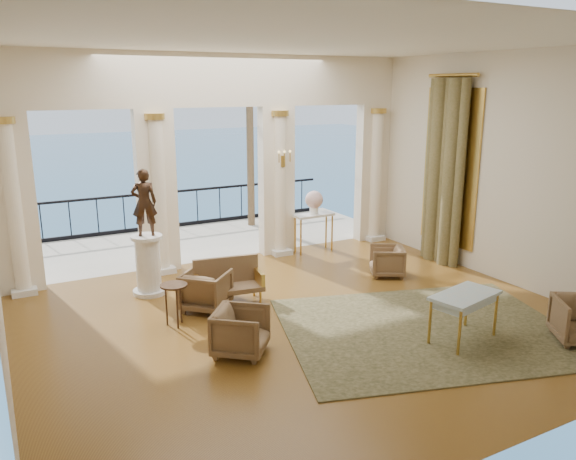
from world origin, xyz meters
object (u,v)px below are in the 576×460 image
settee (228,281)px  game_table (465,299)px  side_table (174,290)px  armchair_d (206,288)px  statue (144,203)px  pedestal (148,266)px  armchair_a (241,329)px  armchair_c (387,260)px  console_table (314,220)px

settee → game_table: (2.56, -3.24, 0.29)m
game_table → side_table: bearing=131.7°
settee → side_table: settee is taller
armchair_d → statue: (-0.68, 1.24, 1.38)m
game_table → pedestal: size_ratio=1.07×
armchair_a → armchair_c: bearing=-26.8°
pedestal → console_table: bearing=12.6°
game_table → statue: size_ratio=0.98×
armchair_c → pedestal: bearing=-75.1°
statue → side_table: statue is taller
game_table → console_table: console_table is taller
armchair_c → armchair_d: (-3.94, 0.06, 0.04)m
armchair_d → armchair_a: bearing=130.4°
pedestal → statue: size_ratio=0.92×
armchair_a → game_table: size_ratio=0.62×
armchair_a → console_table: size_ratio=0.78×
armchair_a → console_table: 5.45m
game_table → statue: bearing=117.9°
armchair_a → armchair_d: bearing=35.0°
pedestal → side_table: bearing=-90.4°
armchair_a → console_table: console_table is taller
game_table → statue: statue is taller
pedestal → side_table: size_ratio=1.61×
settee → game_table: settee is taller
statue → side_table: size_ratio=1.75×
armchair_a → armchair_d: 1.86m
armchair_a → game_table: 3.43m
statue → side_table: bearing=102.4°
settee → pedestal: (-1.17, 1.08, 0.15)m
statue → armchair_c: bearing=177.1°
armchair_a → armchair_c: size_ratio=1.11×
settee → console_table: (3.02, 2.02, 0.36)m
settee → pedestal: pedestal is taller
side_table → statue: bearing=89.6°
game_table → console_table: size_ratio=1.26×
armchair_d → side_table: 0.84m
armchair_c → console_table: console_table is taller
armchair_d → side_table: (-0.69, -0.42, 0.23)m
pedestal → side_table: 1.66m
armchair_a → settee: size_ratio=0.60×
statue → console_table: size_ratio=1.28×
pedestal → armchair_a: bearing=-80.1°
armchair_c → settee: settee is taller
armchair_a → settee: settee is taller
side_table → armchair_a: bearing=-68.9°
armchair_c → console_table: bearing=-138.3°
armchair_d → game_table: size_ratio=0.63×
armchair_a → side_table: 1.55m
armchair_d → side_table: armchair_d is taller
armchair_d → pedestal: 1.43m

